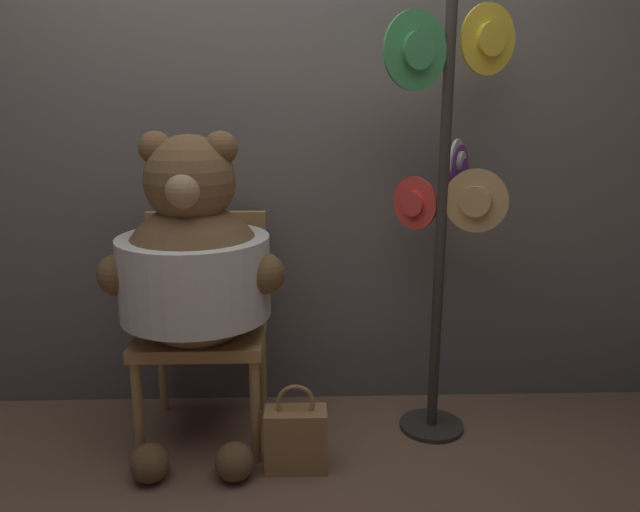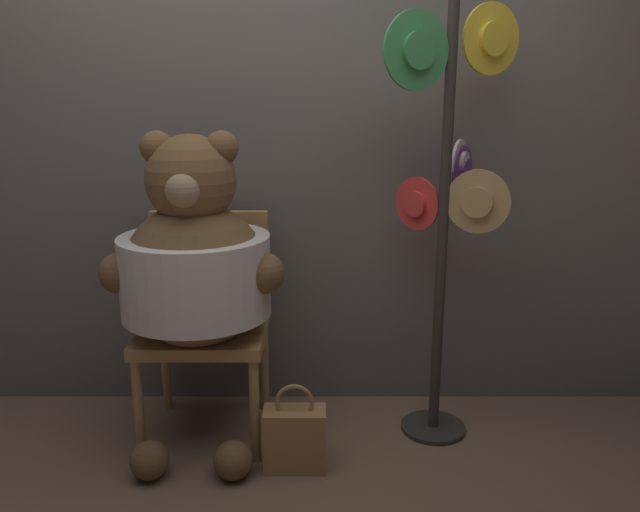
# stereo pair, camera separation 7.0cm
# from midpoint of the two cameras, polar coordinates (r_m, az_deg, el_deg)

# --- Properties ---
(ground_plane) EXTENTS (14.00, 14.00, 0.00)m
(ground_plane) POSITION_cam_midpoint_polar(r_m,az_deg,el_deg) (2.63, -4.64, -18.46)
(ground_plane) COLOR brown
(wall_back) EXTENTS (8.00, 0.10, 2.46)m
(wall_back) POSITION_cam_midpoint_polar(r_m,az_deg,el_deg) (2.84, -4.15, 10.44)
(wall_back) COLOR #66605B
(wall_back) RESTS_ON ground_plane
(chair) EXTENTS (0.52, 0.50, 0.94)m
(chair) POSITION_cam_midpoint_polar(r_m,az_deg,el_deg) (2.72, -9.66, -5.15)
(chair) COLOR #B2844C
(chair) RESTS_ON ground_plane
(teddy_bear) EXTENTS (0.72, 0.63, 1.30)m
(teddy_bear) POSITION_cam_midpoint_polar(r_m,az_deg,el_deg) (2.50, -10.64, -0.92)
(teddy_bear) COLOR brown
(teddy_bear) RESTS_ON ground_plane
(hat_display_rack) EXTENTS (0.57, 0.40, 1.78)m
(hat_display_rack) POSITION_cam_midpoint_polar(r_m,az_deg,el_deg) (2.58, 12.39, 5.90)
(hat_display_rack) COLOR #332D28
(hat_display_rack) RESTS_ON ground_plane
(handbag_on_ground) EXTENTS (0.24, 0.12, 0.36)m
(handbag_on_ground) POSITION_cam_midpoint_polar(r_m,az_deg,el_deg) (2.54, -1.56, -16.25)
(handbag_on_ground) COLOR #A87A47
(handbag_on_ground) RESTS_ON ground_plane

